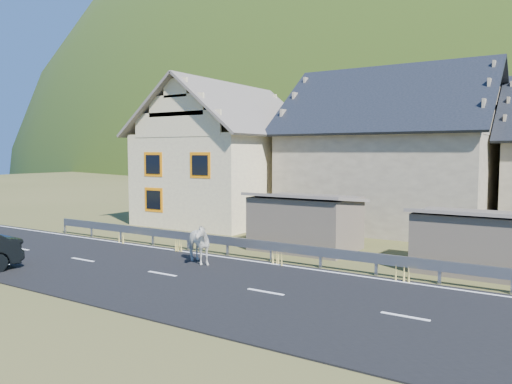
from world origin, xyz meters
The scene contains 10 objects.
ground centered at (0.00, 0.00, 0.00)m, with size 160.00×160.00×0.00m, color #3E421C.
road centered at (0.00, 0.00, 0.02)m, with size 60.00×7.00×0.04m, color black.
lane_markings centered at (0.00, 0.00, 0.04)m, with size 60.00×6.60×0.01m, color silver.
guardrail centered at (0.00, 3.68, 0.56)m, with size 28.10×0.09×0.75m.
shed_left centered at (-2.00, 6.50, 1.10)m, with size 4.30×3.30×2.40m, color brown.
shed_right centered at (4.50, 6.00, 1.00)m, with size 3.80×2.90×2.20m, color brown.
house_cream centered at (-10.00, 12.00, 4.36)m, with size 7.80×9.80×8.30m.
house_stone_a centered at (-1.00, 15.00, 4.63)m, with size 10.80×9.80×8.90m.
conifer_patch centered at (-55.00, 110.00, 6.00)m, with size 76.00×50.00×28.00m, color black.
horse centered at (-4.08, 1.84, 0.78)m, with size 1.75×0.80×1.48m, color silver.
Camera 1 is at (7.31, -12.00, 4.05)m, focal length 35.00 mm.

